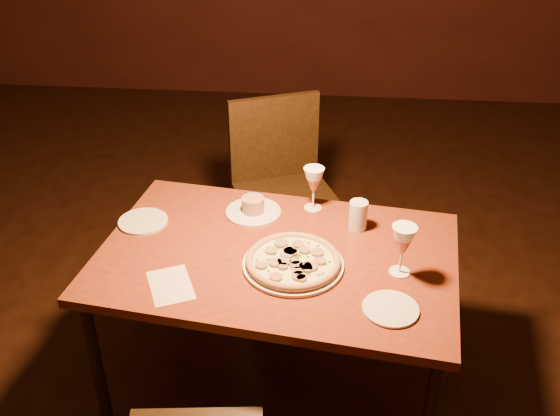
{
  "coord_description": "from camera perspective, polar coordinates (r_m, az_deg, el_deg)",
  "views": [
    {
      "loc": [
        0.44,
        -1.79,
        2.07
      ],
      "look_at": [
        0.26,
        0.14,
        0.87
      ],
      "focal_mm": 40.0,
      "sensor_mm": 36.0,
      "label": 1
    }
  ],
  "objects": [
    {
      "name": "chair_far",
      "position": [
        3.11,
        0.24,
        2.15
      ],
      "size": [
        0.6,
        0.6,
        0.95
      ],
      "rotation": [
        0.0,
        0.0,
        0.4
      ],
      "color": "black",
      "rests_on": "floor"
    },
    {
      "name": "ramekin_saucer",
      "position": [
        2.55,
        -2.47,
        -0.02
      ],
      "size": [
        0.23,
        0.23,
        0.07
      ],
      "color": "silver",
      "rests_on": "dining_table"
    },
    {
      "name": "floor",
      "position": [
        2.77,
        -5.9,
        -16.81
      ],
      "size": [
        7.0,
        7.0,
        0.0
      ],
      "primitive_type": "plane",
      "color": "black",
      "rests_on": "ground"
    },
    {
      "name": "wine_glass_far",
      "position": [
        2.55,
        3.08,
        1.78
      ],
      "size": [
        0.08,
        0.08,
        0.19
      ],
      "primitive_type": null,
      "color": "#C55C52",
      "rests_on": "dining_table"
    },
    {
      "name": "pizza_plate",
      "position": [
        2.25,
        1.21,
        -4.9
      ],
      "size": [
        0.37,
        0.37,
        0.04
      ],
      "color": "silver",
      "rests_on": "dining_table"
    },
    {
      "name": "dining_table",
      "position": [
        2.37,
        -0.31,
        -5.36
      ],
      "size": [
        1.42,
        1.01,
        0.71
      ],
      "rotation": [
        0.0,
        0.0,
        -0.13
      ],
      "color": "brown",
      "rests_on": "floor"
    },
    {
      "name": "pendant_light",
      "position": [
        1.94,
        -0.39,
        18.37
      ],
      "size": [
        0.12,
        0.12,
        0.12
      ],
      "primitive_type": "sphere",
      "color": "#FA9446",
      "rests_on": "ceiling"
    },
    {
      "name": "menu_card",
      "position": [
        2.21,
        -9.97,
        -6.97
      ],
      "size": [
        0.21,
        0.24,
        0.0
      ],
      "primitive_type": "cube",
      "rotation": [
        0.0,
        0.0,
        0.43
      ],
      "color": "beige",
      "rests_on": "dining_table"
    },
    {
      "name": "water_tumbler",
      "position": [
        2.45,
        7.16,
        -0.67
      ],
      "size": [
        0.07,
        0.07,
        0.12
      ],
      "primitive_type": "cylinder",
      "color": "silver",
      "rests_on": "dining_table"
    },
    {
      "name": "side_plate_left",
      "position": [
        2.56,
        -12.4,
        -1.19
      ],
      "size": [
        0.2,
        0.2,
        0.01
      ],
      "primitive_type": "cylinder",
      "color": "silver",
      "rests_on": "dining_table"
    },
    {
      "name": "side_plate_near",
      "position": [
        2.11,
        10.08,
        -9.07
      ],
      "size": [
        0.19,
        0.19,
        0.01
      ],
      "primitive_type": "cylinder",
      "color": "silver",
      "rests_on": "dining_table"
    },
    {
      "name": "wine_glass_right",
      "position": [
        2.22,
        11.1,
        -3.8
      ],
      "size": [
        0.09,
        0.09,
        0.19
      ],
      "primitive_type": null,
      "color": "#C55C52",
      "rests_on": "dining_table"
    }
  ]
}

